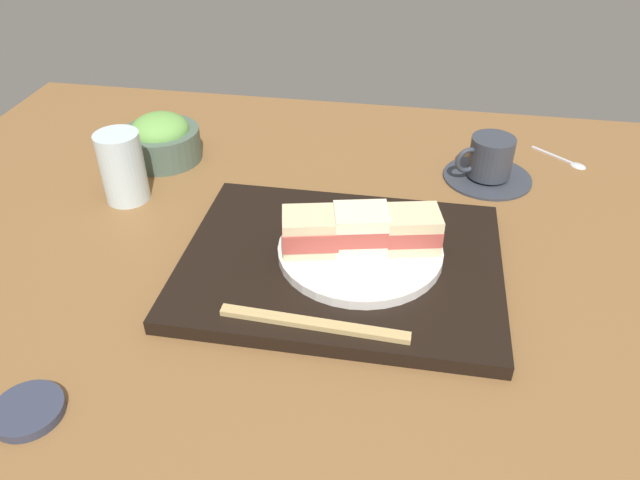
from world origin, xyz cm
name	(u,v)px	position (x,y,z in cm)	size (l,w,h in cm)	color
ground_plane	(335,262)	(0.00, 0.00, -1.50)	(140.00, 100.00, 3.00)	brown
serving_tray	(341,264)	(1.26, -3.27, 0.96)	(40.56, 31.13, 1.92)	black
sandwich_plate	(360,251)	(3.55, -2.25, 2.56)	(21.10, 21.10, 1.27)	silver
sandwich_near	(310,232)	(-2.74, -3.63, 5.74)	(7.96, 7.07, 5.10)	beige
sandwich_middle	(361,229)	(3.55, -2.25, 5.92)	(7.76, 6.70, 5.47)	#EFE5C1
sandwich_far	(412,229)	(9.84, -0.87, 5.68)	(7.79, 6.74, 4.99)	beige
salad_bowl	(162,139)	(-32.52, 21.47, 3.62)	(12.67, 12.67, 7.95)	#4C6051
chopsticks_pair	(313,324)	(-0.09, -16.15, 2.27)	(21.62, 2.42, 0.70)	tan
coffee_cup	(489,163)	(21.04, 23.80, 2.91)	(14.00, 14.00, 7.14)	#333842
drinking_glass	(122,167)	(-33.20, 8.53, 5.38)	(6.54, 6.54, 10.76)	silver
small_sauce_dish	(28,411)	(-26.02, -31.24, 0.52)	(7.08, 7.08, 1.05)	#33384C
teaspoon	(570,161)	(35.14, 31.46, 0.35)	(8.63, 7.57, 0.80)	silver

